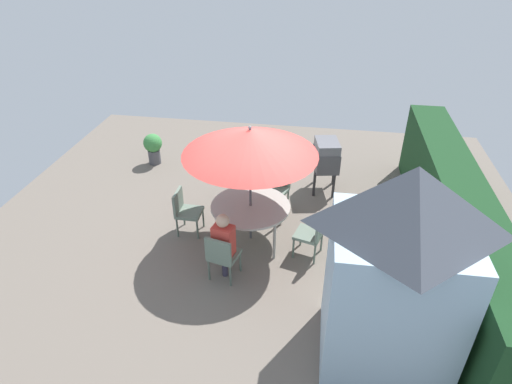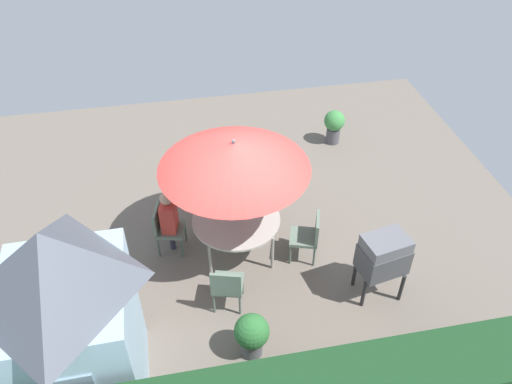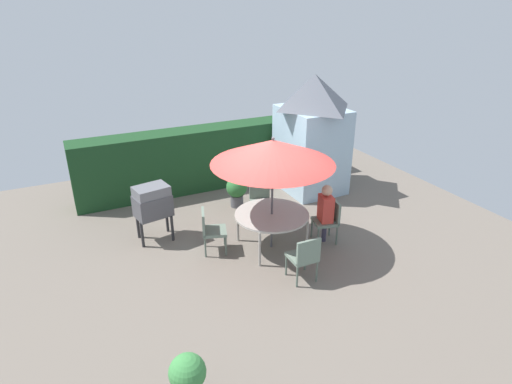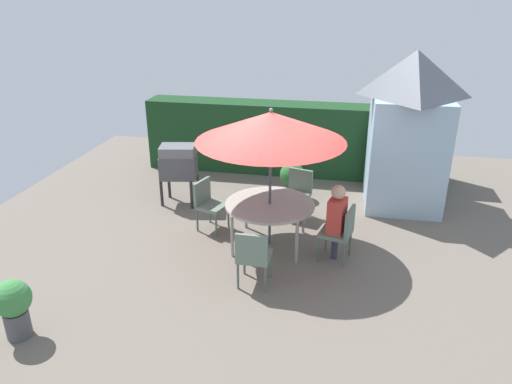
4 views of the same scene
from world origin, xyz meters
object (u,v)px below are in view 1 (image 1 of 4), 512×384
garden_shed (396,270)px  potted_plant_by_shed (362,233)px  chair_near_shed (222,255)px  person_in_red (224,239)px  bbq_grill (326,156)px  potted_plant_by_grill (153,146)px  chair_toward_hedge (278,186)px  patio_table (251,208)px  chair_toward_house (185,209)px  chair_far_side (313,232)px  patio_umbrella (250,142)px

garden_shed → potted_plant_by_shed: 2.44m
chair_near_shed → person_in_red: person_in_red is taller
bbq_grill → potted_plant_by_grill: bearing=-98.1°
chair_toward_hedge → person_in_red: bearing=-15.6°
patio_table → potted_plant_by_shed: bearing=86.8°
chair_toward_hedge → person_in_red: 2.36m
bbq_grill → chair_toward_house: (2.03, -2.61, -0.33)m
potted_plant_by_shed → chair_far_side: bearing=-75.8°
potted_plant_by_shed → potted_plant_by_grill: size_ratio=0.96×
patio_table → potted_plant_by_shed: 2.06m
patio_table → chair_toward_hedge: size_ratio=1.64×
patio_umbrella → chair_near_shed: bearing=-13.3°
potted_plant_by_grill → person_in_red: 4.60m
person_in_red → chair_near_shed: bearing=-13.3°
garden_shed → bbq_grill: (-4.33, -0.90, -0.68)m
bbq_grill → potted_plant_by_grill: size_ratio=1.53×
garden_shed → potted_plant_by_grill: (-4.93, -5.15, -1.07)m
chair_toward_hedge → potted_plant_by_grill: (-1.48, -3.29, -0.06)m
patio_table → patio_umbrella: patio_umbrella is taller
chair_near_shed → person_in_red: size_ratio=0.71×
patio_table → potted_plant_by_shed: size_ratio=1.95×
patio_umbrella → chair_toward_hedge: bearing=162.4°
chair_far_side → chair_toward_hedge: same height
bbq_grill → potted_plant_by_shed: 2.31m
patio_table → chair_near_shed: 1.22m
chair_far_side → chair_near_shed: bearing=-59.9°
garden_shed → patio_table: (-2.29, -2.23, -0.82)m
chair_far_side → patio_umbrella: bearing=-105.6°
patio_umbrella → chair_near_shed: 1.94m
chair_near_shed → patio_umbrella: bearing=166.7°
patio_umbrella → chair_toward_house: (-0.02, -1.28, -1.52)m
patio_table → chair_toward_house: size_ratio=1.64×
patio_umbrella → patio_table: bearing=74.1°
garden_shed → potted_plant_by_shed: bearing=-175.0°
patio_table → person_in_red: (1.09, -0.26, 0.08)m
potted_plant_by_shed → potted_plant_by_grill: (-2.76, -4.96, 0.02)m
patio_table → chair_toward_house: bearing=-90.7°
garden_shed → chair_far_side: bearing=-151.8°
person_in_red → bbq_grill: bearing=153.1°
bbq_grill → chair_far_side: 2.40m
person_in_red → chair_toward_hedge: bearing=164.4°
bbq_grill → chair_toward_hedge: bbq_grill is taller
garden_shed → chair_far_side: garden_shed is taller
potted_plant_by_shed → chair_toward_house: bearing=-92.2°
garden_shed → chair_toward_hedge: (-3.45, -1.86, -1.01)m
garden_shed → bbq_grill: size_ratio=2.49×
patio_umbrella → chair_toward_hedge: 1.95m
patio_table → patio_umbrella: 1.34m
bbq_grill → person_in_red: (3.14, -1.59, -0.06)m
patio_umbrella → chair_toward_hedge: (-1.17, 0.37, -1.52)m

